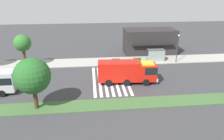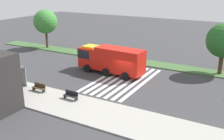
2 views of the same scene
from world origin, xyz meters
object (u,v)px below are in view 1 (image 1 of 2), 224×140
(bench_near_shelter, at_px, (137,60))
(median_tree_far_west, at_px, (32,76))
(fire_truck, at_px, (128,71))
(bench_west_of_shelter, at_px, (116,61))
(bus_stop_shelter, at_px, (156,53))
(sidewalk_tree_west, at_px, (22,43))
(street_lamp, at_px, (178,46))

(bench_near_shelter, height_order, median_tree_far_west, median_tree_far_west)
(fire_truck, height_order, bench_west_of_shelter, fire_truck)
(fire_truck, height_order, bus_stop_shelter, fire_truck)
(bus_stop_shelter, height_order, sidewalk_tree_west, sidewalk_tree_west)
(bench_near_shelter, bearing_deg, fire_truck, -110.38)
(street_lamp, relative_size, sidewalk_tree_west, 0.90)
(fire_truck, relative_size, sidewalk_tree_west, 1.52)
(bench_near_shelter, relative_size, bench_west_of_shelter, 1.00)
(sidewalk_tree_west, bearing_deg, median_tree_far_west, -71.02)
(sidewalk_tree_west, bearing_deg, fire_truck, -26.24)
(bench_west_of_shelter, xyz_separation_m, street_lamp, (12.51, -0.86, 2.96))
(bus_stop_shelter, bearing_deg, street_lamp, -11.95)
(bus_stop_shelter, relative_size, street_lamp, 0.61)
(bench_near_shelter, xyz_separation_m, median_tree_far_west, (-16.68, -16.39, 4.02))
(fire_truck, relative_size, street_lamp, 1.69)
(street_lamp, distance_m, sidewalk_tree_west, 30.23)
(fire_truck, xyz_separation_m, street_lamp, (11.62, 8.76, 1.52))
(bench_near_shelter, distance_m, sidewalk_tree_west, 22.56)
(bench_west_of_shelter, xyz_separation_m, sidewalk_tree_west, (-17.69, -0.46, 4.19))
(bench_west_of_shelter, relative_size, street_lamp, 0.28)
(fire_truck, xyz_separation_m, bench_near_shelter, (3.57, 9.62, -1.45))
(bench_near_shelter, bearing_deg, median_tree_far_west, -135.50)
(bench_near_shelter, height_order, street_lamp, street_lamp)
(fire_truck, height_order, sidewalk_tree_west, sidewalk_tree_west)
(bench_west_of_shelter, bearing_deg, fire_truck, -84.67)
(sidewalk_tree_west, bearing_deg, street_lamp, -0.76)
(bench_near_shelter, bearing_deg, bus_stop_shelter, -0.03)
(fire_truck, bearing_deg, bench_near_shelter, 73.42)
(bench_west_of_shelter, distance_m, street_lamp, 12.89)
(bus_stop_shelter, xyz_separation_m, sidewalk_tree_west, (-26.17, -0.46, 2.90))
(fire_truck, bearing_deg, bus_stop_shelter, 55.59)
(fire_truck, bearing_deg, street_lamp, 40.84)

